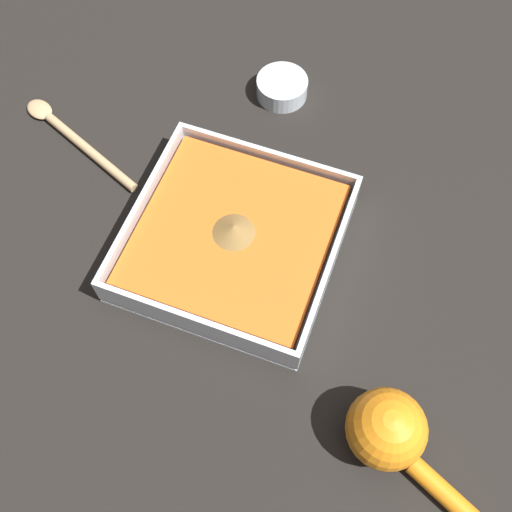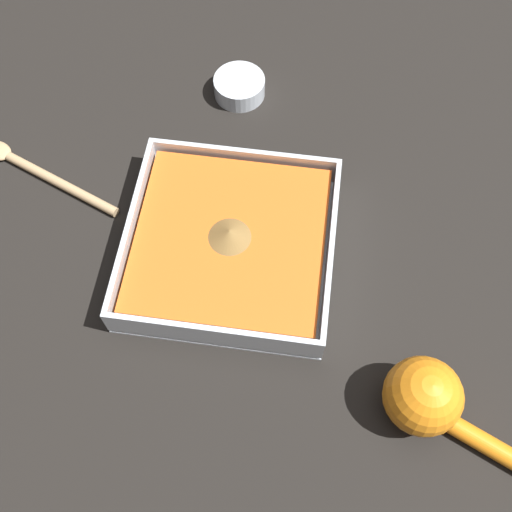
{
  "view_description": "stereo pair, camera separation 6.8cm",
  "coord_description": "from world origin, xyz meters",
  "px_view_note": "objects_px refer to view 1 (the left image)",
  "views": [
    {
      "loc": [
        -0.31,
        -0.1,
        0.63
      ],
      "look_at": [
        -0.02,
        0.01,
        0.02
      ],
      "focal_mm": 42.0,
      "sensor_mm": 36.0,
      "label": 1
    },
    {
      "loc": [
        -0.33,
        -0.03,
        0.63
      ],
      "look_at": [
        -0.02,
        0.01,
        0.02
      ],
      "focal_mm": 42.0,
      "sensor_mm": 36.0,
      "label": 2
    }
  ],
  "objects_px": {
    "wooden_spoon": "(74,138)",
    "lemon_squeezer": "(395,438)",
    "spice_bowl": "(282,88)",
    "square_dish": "(234,240)"
  },
  "relations": [
    {
      "from": "square_dish",
      "to": "wooden_spoon",
      "type": "bearing_deg",
      "value": 73.39
    },
    {
      "from": "wooden_spoon",
      "to": "lemon_squeezer",
      "type": "bearing_deg",
      "value": 176.3
    },
    {
      "from": "spice_bowl",
      "to": "wooden_spoon",
      "type": "relative_size",
      "value": 0.34
    },
    {
      "from": "lemon_squeezer",
      "to": "wooden_spoon",
      "type": "bearing_deg",
      "value": -1.77
    },
    {
      "from": "square_dish",
      "to": "spice_bowl",
      "type": "distance_m",
      "value": 0.25
    },
    {
      "from": "spice_bowl",
      "to": "wooden_spoon",
      "type": "height_order",
      "value": "spice_bowl"
    },
    {
      "from": "spice_bowl",
      "to": "wooden_spoon",
      "type": "bearing_deg",
      "value": 126.62
    },
    {
      "from": "wooden_spoon",
      "to": "square_dish",
      "type": "bearing_deg",
      "value": -174.56
    },
    {
      "from": "square_dish",
      "to": "spice_bowl",
      "type": "bearing_deg",
      "value": 6.22
    },
    {
      "from": "spice_bowl",
      "to": "wooden_spoon",
      "type": "distance_m",
      "value": 0.28
    }
  ]
}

